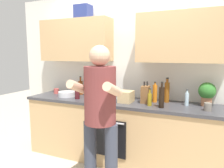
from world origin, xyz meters
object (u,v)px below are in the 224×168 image
object	(u,v)px
knife_block	(145,94)
cup_ceramic	(56,91)
cup_stoneware	(208,107)
bottle_oil	(150,99)
potted_herb	(207,93)
mixing_bowl	(67,94)
cup_coffee	(119,96)
bottle_wine	(77,92)
grocery_bag_rice	(99,91)
bottle_juice	(155,93)
grocery_bag_bread	(126,97)
bottle_soy	(162,97)
bottle_syrup	(167,92)
person_standing	(100,109)
bottle_water	(187,99)
bottle_vinegar	(81,87)

from	to	relation	value
knife_block	cup_ceramic	bearing A→B (deg)	176.79
cup_stoneware	knife_block	size ratio (longest dim) A/B	0.32
bottle_oil	potted_herb	size ratio (longest dim) A/B	0.74
cup_stoneware	mixing_bowl	bearing A→B (deg)	178.52
cup_coffee	potted_herb	xyz separation A→B (m)	(1.18, 0.05, 0.13)
cup_stoneware	bottle_wine	bearing A→B (deg)	-178.61
grocery_bag_rice	potted_herb	bearing A→B (deg)	5.09
bottle_juice	grocery_bag_bread	xyz separation A→B (m)	(-0.36, -0.16, -0.05)
bottle_wine	cup_coffee	bearing A→B (deg)	22.80
grocery_bag_bread	knife_block	bearing A→B (deg)	13.06
bottle_oil	mixing_bowl	xyz separation A→B (m)	(-1.34, 0.08, -0.05)
bottle_soy	cup_ceramic	distance (m)	1.83
cup_coffee	potted_herb	bearing A→B (deg)	2.60
bottle_syrup	grocery_bag_bread	world-z (taller)	bottle_syrup
potted_herb	cup_coffee	bearing A→B (deg)	-177.40
cup_coffee	potted_herb	world-z (taller)	potted_herb
bottle_soy	grocery_bag_rice	bearing A→B (deg)	168.61
person_standing	bottle_water	size ratio (longest dim) A/B	7.85
cup_coffee	knife_block	bearing A→B (deg)	-12.56
bottle_vinegar	bottle_syrup	distance (m)	1.40
bottle_oil	grocery_bag_rice	size ratio (longest dim) A/B	0.97
potted_herb	grocery_bag_rice	xyz separation A→B (m)	(-1.49, -0.13, -0.06)
cup_ceramic	potted_herb	distance (m)	2.33
bottle_soy	bottle_vinegar	distance (m)	1.43
bottle_juice	bottle_water	world-z (taller)	bottle_juice
bottle_juice	cup_coffee	distance (m)	0.53
bottle_wine	bottle_soy	bearing A→B (deg)	-1.52
bottle_vinegar	bottle_soy	bearing A→B (deg)	-14.37
bottle_vinegar	grocery_bag_rice	xyz separation A→B (m)	(0.41, -0.16, -0.00)
bottle_water	cup_coffee	distance (m)	0.95
bottle_wine	cup_ceramic	bearing A→B (deg)	157.44
person_standing	cup_coffee	xyz separation A→B (m)	(-0.14, 0.90, -0.03)
cup_ceramic	cup_coffee	size ratio (longest dim) A/B	0.99
bottle_vinegar	potted_herb	xyz separation A→B (m)	(1.90, -0.03, 0.06)
bottle_water	bottle_syrup	bearing A→B (deg)	161.09
bottle_oil	grocery_bag_rice	xyz separation A→B (m)	(-0.81, 0.15, 0.03)
person_standing	bottle_oil	world-z (taller)	person_standing
bottle_wine	bottle_juice	bearing A→B (deg)	12.71
bottle_wine	bottle_vinegar	bearing A→B (deg)	113.62
bottle_syrup	grocery_bag_bread	distance (m)	0.56
person_standing	cup_coffee	distance (m)	0.91
bottle_wine	cup_coffee	distance (m)	0.63
person_standing	mixing_bowl	xyz separation A→B (m)	(-0.96, 0.75, -0.04)
bottle_juice	potted_herb	size ratio (longest dim) A/B	0.93
person_standing	bottle_soy	distance (m)	0.83
bottle_vinegar	person_standing	bearing A→B (deg)	-49.05
cup_stoneware	cup_ceramic	distance (m)	2.35
bottle_wine	bottle_vinegar	size ratio (longest dim) A/B	0.84
potted_herb	bottle_juice	bearing A→B (deg)	-175.93
bottle_syrup	mixing_bowl	bearing A→B (deg)	-172.20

